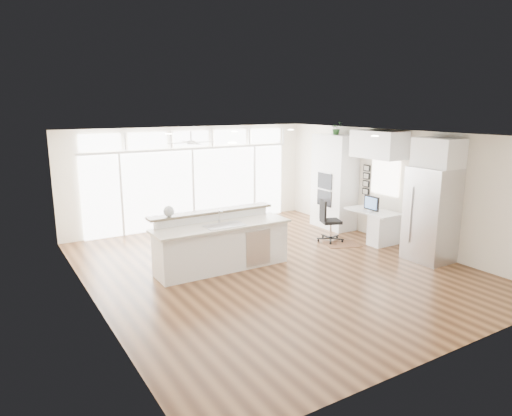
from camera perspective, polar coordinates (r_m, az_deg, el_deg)
floor at (r=9.43m, az=2.05°, el=-7.48°), size 7.00×8.00×0.02m
ceiling at (r=8.87m, az=2.19°, el=9.18°), size 7.00×8.00×0.02m
wall_back at (r=12.53m, az=-8.07°, el=3.88°), size 7.00×0.04×2.70m
wall_front at (r=6.25m, az=22.96°, el=-5.98°), size 7.00×0.04×2.70m
wall_left at (r=7.74m, az=-20.04°, el=-2.25°), size 0.04×8.00×2.70m
wall_right at (r=11.34m, az=17.03°, el=2.53°), size 0.04×8.00×2.70m
glass_wall at (r=12.52m, az=-7.92°, el=2.49°), size 5.80×0.06×2.08m
transom_row at (r=12.36m, az=-8.11°, el=8.56°), size 5.90×0.06×0.40m
desk_window at (r=11.48m, az=15.85°, el=3.73°), size 0.04×0.85×0.85m
ceiling_fan at (r=11.11m, az=-8.14°, el=8.63°), size 1.16×1.16×0.32m
recessed_lights at (r=9.04m, az=1.48°, el=9.12°), size 3.40×3.00×0.02m
oven_cabinet at (r=12.38m, az=9.76°, el=3.25°), size 0.64×1.20×2.50m
desk_nook at (r=11.48m, az=14.37°, el=-2.16°), size 0.72×1.30×0.76m
upper_cabinets at (r=11.18m, az=15.07°, el=7.68°), size 0.64×1.30×0.64m
refrigerator at (r=10.28m, az=21.05°, el=-0.78°), size 0.76×0.90×2.00m
fridge_cabinet at (r=10.12m, az=21.85°, el=6.44°), size 0.64×0.90×0.60m
framed_photos at (r=11.92m, az=13.62°, el=3.44°), size 0.06×0.22×0.80m
kitchen_island at (r=9.22m, az=-4.25°, el=-4.24°), size 2.84×1.07×1.13m
rug at (r=11.12m, az=10.77°, el=-4.47°), size 0.95×0.82×0.01m
office_chair at (r=11.21m, az=9.35°, el=-1.60°), size 0.67×0.64×1.02m
fishbowl at (r=9.03m, az=-10.85°, el=-0.39°), size 0.22×0.22×0.22m
monitor at (r=11.29m, az=14.25°, el=0.60°), size 0.09×0.47×0.39m
keyboard at (r=11.21m, az=13.59°, el=-0.43°), size 0.15×0.30×0.01m
potted_plant at (r=12.24m, az=10.01°, el=9.62°), size 0.32×0.35×0.26m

